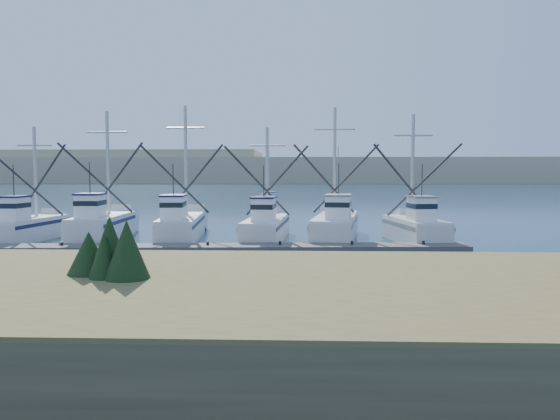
% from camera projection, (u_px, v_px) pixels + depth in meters
% --- Properties ---
extents(ground, '(500.00, 500.00, 0.00)m').
position_uv_depth(ground, '(357.00, 273.00, 23.77)').
color(ground, '#0C1F36').
rests_on(ground, ground).
extents(shore_bank, '(40.00, 10.00, 1.60)m').
position_uv_depth(shore_bank, '(86.00, 312.00, 14.05)').
color(shore_bank, '#4C422D').
rests_on(shore_bank, ground).
extents(floating_dock, '(28.93, 3.63, 0.38)m').
position_uv_depth(floating_dock, '(208.00, 248.00, 30.12)').
color(floating_dock, '#55514C').
rests_on(floating_dock, ground).
extents(dune_ridge, '(360.00, 60.00, 10.00)m').
position_uv_depth(dune_ridge, '(306.00, 171.00, 232.77)').
color(dune_ridge, tan).
rests_on(dune_ridge, ground).
extents(trawler_fleet, '(27.54, 9.76, 8.88)m').
position_uv_depth(trawler_fleet, '(227.00, 226.00, 35.09)').
color(trawler_fleet, silver).
rests_on(trawler_fleet, ground).
extents(sailboat_near, '(2.33, 5.44, 8.10)m').
position_uv_depth(sailboat_near, '(338.00, 200.00, 77.16)').
color(sailboat_near, silver).
rests_on(sailboat_near, ground).
extents(sailboat_far, '(3.28, 5.07, 8.10)m').
position_uv_depth(sailboat_far, '(269.00, 194.00, 96.23)').
color(sailboat_far, silver).
rests_on(sailboat_far, ground).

